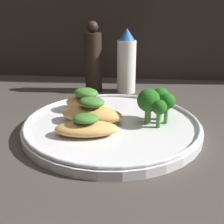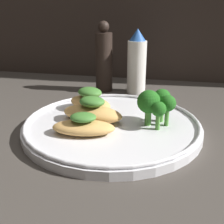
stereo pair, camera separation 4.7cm
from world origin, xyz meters
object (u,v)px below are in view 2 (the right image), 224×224
at_px(broccoli_bunch, 156,103).
at_px(pepper_grinder, 104,60).
at_px(plate, 112,125).
at_px(sauce_bottle, 137,63).

bearing_deg(broccoli_bunch, pepper_grinder, 122.98).
bearing_deg(pepper_grinder, plate, -72.77).
bearing_deg(sauce_bottle, broccoli_bunch, -74.06).
bearing_deg(sauce_bottle, pepper_grinder, 180.00).
bearing_deg(plate, pepper_grinder, 107.23).
xyz_separation_m(plate, broccoli_bunch, (0.07, 0.01, 0.04)).
relative_size(plate, sauce_bottle, 1.99).
distance_m(plate, pepper_grinder, 0.25).
height_order(plate, pepper_grinder, pepper_grinder).
bearing_deg(broccoli_bunch, plate, -172.94).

